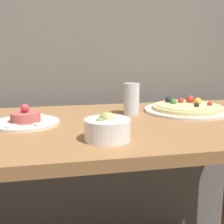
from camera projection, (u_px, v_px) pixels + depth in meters
dining_table at (114, 151)px, 1.10m from camera, size 1.45×0.70×0.76m
pizza_plate at (187, 108)px, 1.26m from camera, size 0.34×0.34×0.06m
tartare_plate at (26, 120)px, 1.05m from camera, size 0.23×0.23×0.07m
small_bowl at (107, 128)px, 0.87m from camera, size 0.13×0.13×0.08m
drinking_glass at (132, 99)px, 1.20m from camera, size 0.06×0.06×0.12m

